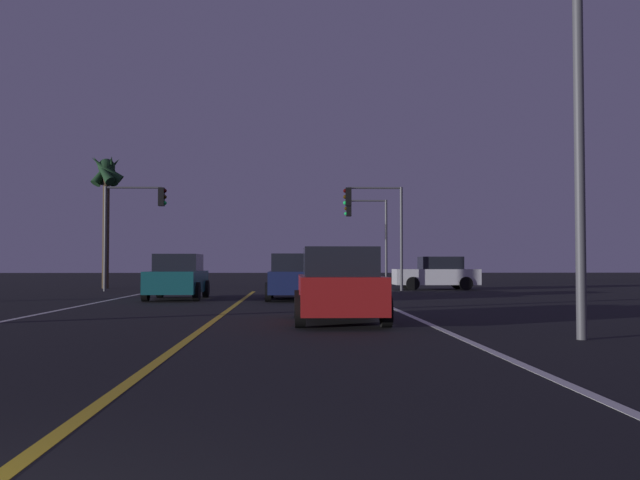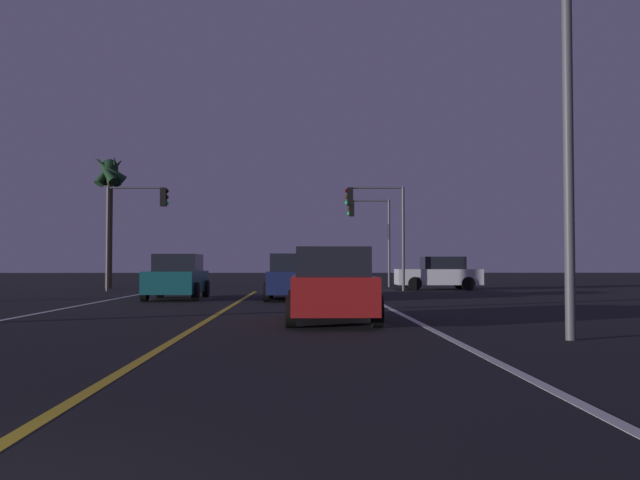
% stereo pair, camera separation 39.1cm
% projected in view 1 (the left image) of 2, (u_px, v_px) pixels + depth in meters
% --- Properties ---
extents(lane_edge_right, '(0.16, 36.39, 0.01)m').
position_uv_depth(lane_edge_right, '(429.00, 324.00, 15.21)').
color(lane_edge_right, silver).
rests_on(lane_edge_right, ground).
extents(lane_center_divider, '(0.16, 36.39, 0.01)m').
position_uv_depth(lane_center_divider, '(208.00, 325.00, 15.01)').
color(lane_center_divider, gold).
rests_on(lane_center_divider, ground).
extents(car_lead_same_lane, '(2.02, 4.30, 1.70)m').
position_uv_depth(car_lead_same_lane, '(339.00, 286.00, 15.69)').
color(car_lead_same_lane, black).
rests_on(car_lead_same_lane, ground).
extents(car_oncoming, '(2.02, 4.30, 1.70)m').
position_uv_depth(car_oncoming, '(178.00, 277.00, 25.84)').
color(car_oncoming, black).
rests_on(car_oncoming, ground).
extents(car_crossing_side, '(4.30, 2.02, 1.70)m').
position_uv_depth(car_crossing_side, '(437.00, 274.00, 35.52)').
color(car_crossing_side, black).
rests_on(car_crossing_side, ground).
extents(car_ahead_far, '(2.02, 4.30, 1.70)m').
position_uv_depth(car_ahead_far, '(294.00, 278.00, 25.55)').
color(car_ahead_far, black).
rests_on(car_ahead_far, ground).
extents(traffic_light_near_right, '(2.96, 0.36, 5.15)m').
position_uv_depth(traffic_light_near_right, '(373.00, 213.00, 34.05)').
color(traffic_light_near_right, '#4C4C51').
rests_on(traffic_light_near_right, ground).
extents(traffic_light_near_left, '(3.03, 0.36, 5.11)m').
position_uv_depth(traffic_light_near_left, '(136.00, 213.00, 33.56)').
color(traffic_light_near_left, '#4C4C51').
rests_on(traffic_light_near_left, ground).
extents(traffic_light_far_right, '(2.49, 0.36, 5.01)m').
position_uv_depth(traffic_light_far_right, '(366.00, 222.00, 39.54)').
color(traffic_light_far_right, '#4C4C51').
rests_on(traffic_light_far_right, ground).
extents(street_lamp_right_near, '(2.26, 0.44, 7.39)m').
position_uv_depth(street_lamp_right_near, '(549.00, 71.00, 12.20)').
color(street_lamp_right_near, '#4C4C51').
rests_on(street_lamp_right_near, ground).
extents(palm_tree_left_far, '(2.10, 2.05, 7.39)m').
position_uv_depth(palm_tree_left_far, '(106.00, 180.00, 37.33)').
color(palm_tree_left_far, '#473826').
rests_on(palm_tree_left_far, ground).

